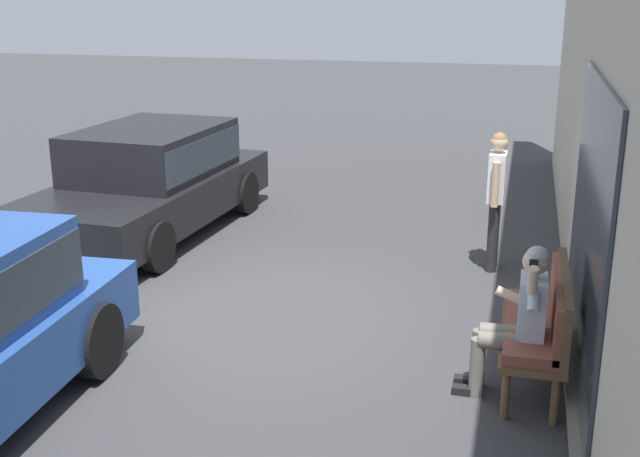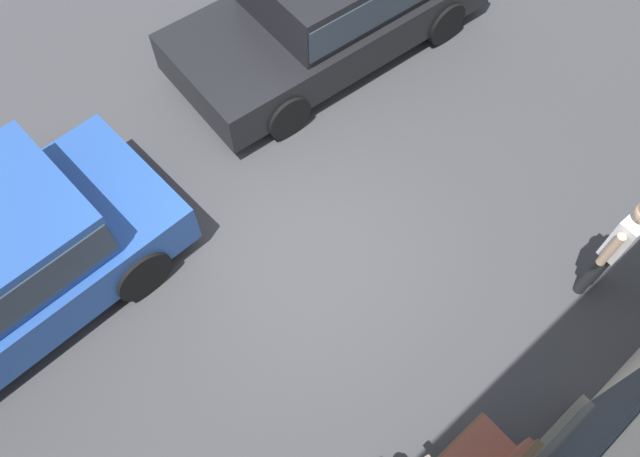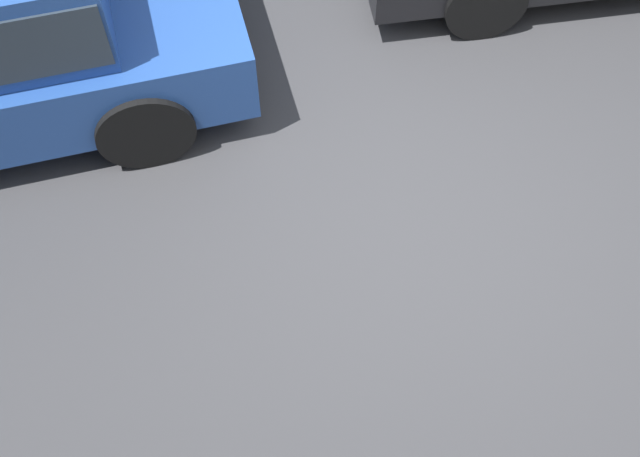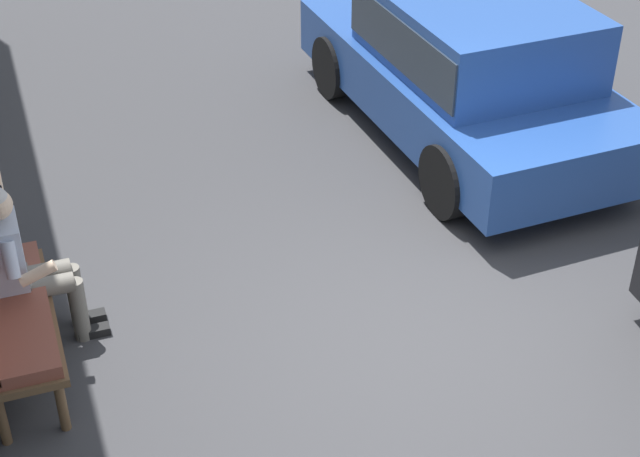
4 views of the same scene
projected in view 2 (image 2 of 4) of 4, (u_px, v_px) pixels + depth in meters
ground_plane at (310, 261)px, 7.39m from camera, size 60.00×60.00×0.00m
pedestrian_standing at (620, 243)px, 6.35m from camera, size 0.55×0.21×1.73m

